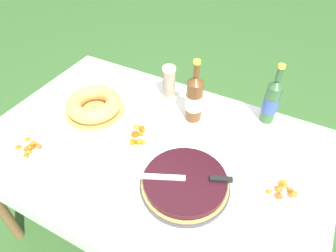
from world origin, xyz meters
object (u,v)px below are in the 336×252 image
object	(u,v)px
berry_tart	(185,183)
snack_plate_near	(33,147)
snack_plate_left	(137,135)
snack_plate_right	(280,190)
cider_bottle_amber	(194,98)
cup_stack	(169,82)
bundt_cake	(94,104)
cider_bottle_green	(271,101)
serving_knife	(193,178)

from	to	relation	value
berry_tart	snack_plate_near	size ratio (longest dim) A/B	1.58
snack_plate_left	snack_plate_right	bearing A→B (deg)	0.47
cider_bottle_amber	snack_plate_right	bearing A→B (deg)	-26.48
cup_stack	bundt_cake	bearing A→B (deg)	-134.35
snack_plate_near	snack_plate_right	bearing A→B (deg)	15.74
snack_plate_right	bundt_cake	bearing A→B (deg)	176.67
cup_stack	snack_plate_near	distance (m)	0.75
cider_bottle_green	snack_plate_near	world-z (taller)	cider_bottle_green
cup_stack	cider_bottle_green	size ratio (longest dim) A/B	0.59
berry_tart	serving_knife	world-z (taller)	serving_knife
bundt_cake	snack_plate_near	xyz separation A→B (m)	(-0.08, -0.35, -0.03)
berry_tart	cider_bottle_green	world-z (taller)	cider_bottle_green
snack_plate_near	berry_tart	bearing A→B (deg)	10.93
snack_plate_right	cup_stack	bearing A→B (deg)	153.10
berry_tart	bundt_cake	xyz separation A→B (m)	(-0.63, 0.22, 0.02)
cup_stack	serving_knife	bearing A→B (deg)	-53.49
cider_bottle_green	snack_plate_near	xyz separation A→B (m)	(-0.89, -0.71, -0.11)
bundt_cake	cider_bottle_green	distance (m)	0.89
cup_stack	cider_bottle_amber	size ratio (longest dim) A/B	0.56
serving_knife	snack_plate_near	distance (m)	0.75
snack_plate_near	snack_plate_right	size ratio (longest dim) A/B	1.19
snack_plate_right	serving_knife	bearing A→B (deg)	-155.14
serving_knife	snack_plate_right	xyz separation A→B (m)	(0.32, 0.15, -0.05)
snack_plate_left	berry_tart	bearing A→B (deg)	-25.21
cup_stack	snack_plate_near	bearing A→B (deg)	-119.49
snack_plate_right	snack_plate_left	bearing A→B (deg)	-179.53
berry_tart	snack_plate_right	bearing A→B (deg)	24.83
snack_plate_near	snack_plate_left	xyz separation A→B (m)	(0.38, 0.29, -0.00)
serving_knife	cup_stack	bearing A→B (deg)	-77.94
bundt_cake	berry_tart	bearing A→B (deg)	-19.08
cider_bottle_amber	cider_bottle_green	bearing A→B (deg)	25.77
cider_bottle_green	snack_plate_right	xyz separation A→B (m)	(0.16, -0.41, -0.11)
serving_knife	cider_bottle_amber	bearing A→B (deg)	-90.50
berry_tart	snack_plate_near	xyz separation A→B (m)	(-0.71, -0.14, -0.02)
bundt_cake	cup_stack	distance (m)	0.41
cider_bottle_amber	snack_plate_right	xyz separation A→B (m)	(0.50, -0.25, -0.12)
serving_knife	snack_plate_left	xyz separation A→B (m)	(-0.36, 0.14, -0.05)
cider_bottle_green	serving_knife	bearing A→B (deg)	-106.04
cup_stack	snack_plate_near	xyz separation A→B (m)	(-0.37, -0.65, -0.08)
bundt_cake	cider_bottle_green	size ratio (longest dim) A/B	0.97
cup_stack	snack_plate_left	size ratio (longest dim) A/B	0.83
cup_stack	snack_plate_right	xyz separation A→B (m)	(0.69, -0.35, -0.08)
cider_bottle_green	cider_bottle_amber	distance (m)	0.37
snack_plate_right	cider_bottle_amber	bearing A→B (deg)	153.52
cider_bottle_amber	cup_stack	bearing A→B (deg)	152.04
berry_tart	serving_knife	size ratio (longest dim) A/B	1.04
serving_knife	snack_plate_near	size ratio (longest dim) A/B	1.51
bundt_cake	snack_plate_left	bearing A→B (deg)	-11.76
serving_knife	snack_plate_right	size ratio (longest dim) A/B	1.80
cider_bottle_amber	bundt_cake	bearing A→B (deg)	-158.32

